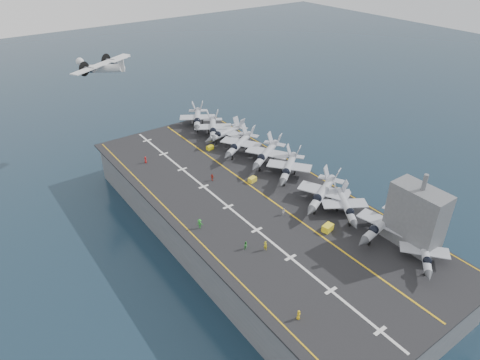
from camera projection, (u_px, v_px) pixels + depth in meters
ground at (250, 235)px, 99.63m from camera, size 500.00×500.00×0.00m
hull at (250, 217)px, 97.05m from camera, size 36.00×90.00×10.00m
flight_deck at (251, 198)px, 94.37m from camera, size 38.00×92.00×0.40m
foul_line at (261, 193)px, 95.76m from camera, size 0.35×90.00×0.02m
landing_centerline at (228, 207)px, 91.25m from camera, size 0.50×90.00×0.02m
deck_edge_port at (183, 225)px, 85.75m from camera, size 0.25×90.00×0.02m
deck_edge_stbd at (312, 173)px, 103.52m from camera, size 0.25×90.00×0.02m
island_superstructure at (417, 210)px, 77.04m from camera, size 5.00×10.00×15.00m
fighter_jet_0 at (425, 252)px, 75.38m from camera, size 15.26×14.67×4.43m
fighter_jet_1 at (382, 224)px, 81.71m from camera, size 17.03×12.93×5.35m
fighter_jet_2 at (346, 205)px, 87.58m from camera, size 15.44×16.86×4.87m
fighter_jet_3 at (323, 192)px, 91.05m from camera, size 19.59×17.15×5.70m
fighter_jet_4 at (289, 167)px, 100.75m from camera, size 18.83×17.87×5.45m
fighter_jet_5 at (266, 153)px, 106.51m from camera, size 19.51×17.60×5.64m
fighter_jet_6 at (240, 143)px, 111.40m from camera, size 19.11×17.16×5.53m
fighter_jet_7 at (226, 132)px, 117.95m from camera, size 16.20×12.47×5.04m
fighter_jet_8 at (213, 127)px, 120.29m from camera, size 17.22×18.86×5.45m
tow_cart_a at (328, 228)px, 83.82m from camera, size 2.49×1.88×1.35m
tow_cart_b at (252, 180)px, 99.82m from camera, size 2.12×1.60×1.14m
tow_cart_c at (210, 148)px, 114.10m from camera, size 1.95×1.44×1.07m
crew_0 at (299, 315)px, 64.98m from camera, size 1.20×1.03×1.70m
crew_1 at (265, 245)px, 78.75m from camera, size 1.16×1.38×1.97m
crew_2 at (246, 245)px, 79.04m from camera, size 1.19×1.02×1.67m
crew_3 at (200, 224)px, 84.47m from camera, size 1.42×1.37×1.99m
crew_4 at (212, 177)px, 100.17m from camera, size 1.03×1.22×1.73m
crew_5 at (146, 160)px, 107.60m from camera, size 0.82×1.11×1.69m
crew_7 at (284, 211)px, 88.35m from camera, size 1.17×1.07×1.63m
transport_plane at (103, 69)px, 117.85m from camera, size 26.29×23.70×5.15m
fighter_jet_9 at (197, 118)px, 126.20m from camera, size 17.22×18.86×5.45m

